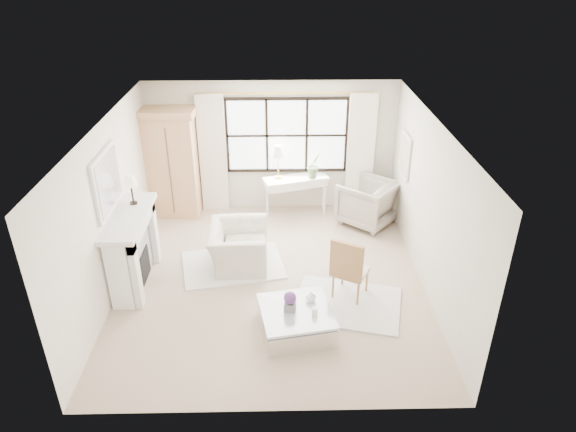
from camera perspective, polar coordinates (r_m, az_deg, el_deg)
name	(u,v)px	position (r m, az deg, el deg)	size (l,w,h in m)	color
floor	(272,280)	(8.71, -1.77, -7.09)	(5.50, 5.50, 0.00)	tan
ceiling	(269,125)	(7.49, -2.08, 10.05)	(5.50, 5.50, 0.00)	white
wall_back	(272,147)	(10.54, -1.78, 7.68)	(5.00, 5.00, 0.00)	beige
wall_front	(269,324)	(5.71, -2.16, -11.88)	(5.00, 5.00, 0.00)	beige
wall_left	(110,210)	(8.43, -19.16, 0.63)	(5.50, 5.50, 0.00)	white
wall_right	(430,207)	(8.36, 15.49, 0.97)	(5.50, 5.50, 0.00)	beige
window_pane	(287,135)	(10.43, -0.14, 8.95)	(2.40, 0.02, 1.50)	white
window_frame	(287,136)	(10.42, -0.14, 8.93)	(2.50, 0.04, 1.50)	black
curtain_rod	(287,93)	(10.12, -0.14, 13.49)	(0.04, 0.04, 3.30)	gold
curtain_left	(213,154)	(10.56, -8.35, 6.78)	(0.55, 0.10, 2.47)	silver
curtain_right	(360,153)	(10.62, 8.06, 6.91)	(0.55, 0.10, 2.47)	white
fireplace	(131,248)	(8.69, -17.03, -3.47)	(0.58, 1.66, 1.26)	white
mirror_frame	(107,181)	(8.22, -19.49, 3.66)	(0.05, 1.15, 0.95)	silver
mirror_glass	(109,181)	(8.21, -19.29, 3.67)	(0.02, 1.00, 0.80)	silver
art_frame	(405,156)	(9.77, 12.90, 6.56)	(0.04, 0.62, 0.82)	silver
art_canvas	(404,156)	(9.76, 12.78, 6.56)	(0.01, 0.52, 0.72)	#B7A48E
mantel_lamp	(130,182)	(8.57, -17.12, 3.67)	(0.22, 0.22, 0.51)	black
armoire	(172,162)	(10.60, -12.76, 5.89)	(1.16, 0.77, 2.24)	tan
console_table	(296,195)	(10.63, 0.86, 2.31)	(1.37, 0.80, 0.80)	white
console_lamp	(278,152)	(10.25, -1.12, 7.13)	(0.28, 0.28, 0.69)	#A58739
orchid_plant	(314,165)	(10.39, 2.90, 5.66)	(0.29, 0.23, 0.53)	#5F7850
side_table	(254,233)	(9.41, -3.77, -1.88)	(0.40, 0.40, 0.51)	white
rug_left	(233,265)	(9.11, -6.12, -5.42)	(1.72, 1.21, 0.03)	white
rug_right	(347,304)	(8.21, 6.62, -9.68)	(1.62, 1.21, 0.03)	silver
club_armchair	(239,247)	(8.95, -5.52, -3.40)	(1.12, 0.98, 0.73)	beige
wingback_chair	(367,202)	(10.34, 8.80, 1.50)	(0.96, 0.99, 0.90)	#A4988B
french_chair	(350,280)	(8.22, 6.87, -7.09)	(0.65, 0.66, 1.08)	#B07C49
coffee_table	(296,321)	(7.58, 0.91, -11.57)	(1.16, 1.16, 0.38)	silver
planter_box	(290,306)	(7.42, 0.22, -9.99)	(0.16, 0.16, 0.12)	slate
planter_flowers	(290,298)	(7.33, 0.22, -9.07)	(0.18, 0.18, 0.18)	#5C2E74
pillar_candle	(315,311)	(7.34, 2.99, -10.54)	(0.08, 0.08, 0.12)	white
coffee_vase	(311,296)	(7.58, 2.56, -8.92)	(0.15, 0.15, 0.16)	white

